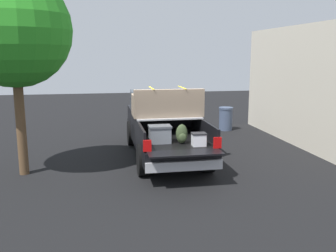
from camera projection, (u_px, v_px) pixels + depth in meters
ground_plane at (165, 156)px, 11.83m from camera, size 40.00×40.00×0.00m
pickup_truck at (162, 123)px, 12.01m from camera, size 6.05×2.06×2.23m
building_facade at (302, 86)px, 12.93m from camera, size 8.39×0.36×4.19m
tree_background at (14, 31)px, 9.40m from camera, size 2.92×2.92×5.26m
trash_can at (226, 119)px, 15.85m from camera, size 0.60×0.60×0.98m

